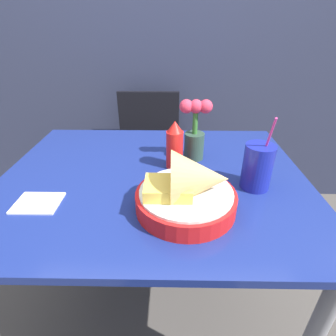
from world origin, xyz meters
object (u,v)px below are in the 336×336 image
(flower_vase, at_px, (195,131))
(food_basket, at_px, (190,190))
(chair_far_window, at_px, (149,148))
(drink_cup, at_px, (257,168))
(ketchup_bottle, at_px, (175,146))

(flower_vase, bearing_deg, food_basket, -95.81)
(chair_far_window, xyz_separation_m, food_basket, (0.21, -0.99, 0.33))
(chair_far_window, xyz_separation_m, drink_cup, (0.43, -0.87, 0.34))
(food_basket, distance_m, ketchup_bottle, 0.26)
(food_basket, height_order, drink_cup, drink_cup)
(drink_cup, bearing_deg, chair_far_window, 116.32)
(chair_far_window, bearing_deg, drink_cup, -63.68)
(flower_vase, bearing_deg, drink_cup, -47.92)
(chair_far_window, relative_size, flower_vase, 3.68)
(food_basket, relative_size, ketchup_bottle, 1.61)
(chair_far_window, distance_m, flower_vase, 0.80)
(chair_far_window, height_order, drink_cup, drink_cup)
(drink_cup, bearing_deg, ketchup_bottle, 153.25)
(food_basket, xyz_separation_m, flower_vase, (0.03, 0.33, 0.05))
(food_basket, bearing_deg, drink_cup, 28.55)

